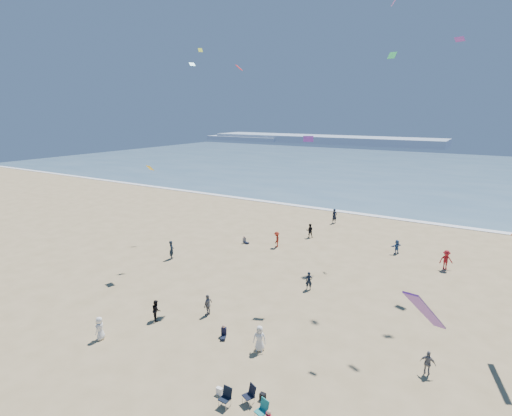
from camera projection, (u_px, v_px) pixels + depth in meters
The scene contains 10 objects.
ocean at pixel (434, 172), 97.70m from camera, with size 220.00×100.00×0.06m, color #476B84.
surf_line at pixel (380, 217), 56.23m from camera, with size 220.00×1.20×0.08m, color white.
headland_far at pixel (322, 139), 189.93m from camera, with size 110.00×20.00×3.20m, color #7A8EA8.
headland_near at pixel (246, 138), 206.18m from camera, with size 40.00×14.00×2.00m, color #7A8EA8.
standing_flyers at pixel (321, 288), 31.60m from camera, with size 32.44×49.09×1.95m.
seated_group at pixel (227, 353), 23.88m from camera, with size 16.61×28.47×0.84m.
chair_cluster at pixel (244, 401), 19.76m from camera, with size 2.68×1.51×1.00m.
white_tote at pixel (220, 391), 20.91m from camera, with size 0.35×0.20×0.40m, color white.
black_backpack at pixel (263, 397), 20.53m from camera, with size 0.30×0.22×0.38m, color black.
kites_aloft at pixel (425, 99), 22.64m from camera, with size 43.33×40.37×28.29m.
Camera 1 is at (13.33, -10.55, 14.48)m, focal length 28.00 mm.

